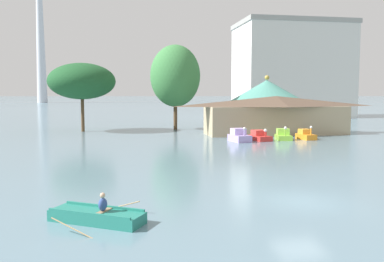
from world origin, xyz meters
The scene contains 11 objects.
ground_plane centered at (0.00, 0.00, 0.00)m, with size 2000.00×2000.00×0.00m, color slate.
rowboat_with_rower centered at (-9.65, -1.70, 0.26)m, with size 4.07×3.91×1.37m.
pedal_boat_lavender centered at (4.31, 24.77, 0.57)m, with size 2.15×2.98×1.69m.
pedal_boat_red centered at (6.93, 25.48, 0.46)m, with size 2.08×3.07×1.42m.
pedal_boat_lime centered at (9.80, 25.60, 0.50)m, with size 2.08×2.93×1.62m.
pedal_boat_orange centered at (12.56, 25.59, 0.47)m, with size 1.56×2.71×1.64m.
boathouse centered at (11.35, 31.85, 2.60)m, with size 19.60×6.10×4.98m.
green_roof_pavilion centered at (13.05, 39.93, 4.11)m, with size 11.72×11.72×8.04m.
shoreline_tree_tall_left centered at (-13.80, 40.25, 7.00)m, with size 9.26×9.26×9.53m.
shoreline_tree_mid centered at (-0.55, 41.52, 7.89)m, with size 7.36×7.36×12.45m.
background_building_block centered at (30.12, 69.91, 10.70)m, with size 24.76×15.33×21.36m.
Camera 1 is at (-8.65, -18.43, 5.25)m, focal length 38.14 mm.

